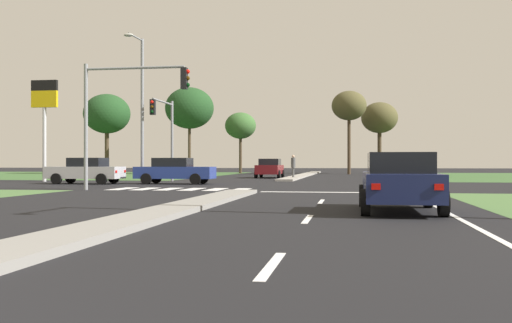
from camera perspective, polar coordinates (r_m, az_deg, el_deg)
ground_plane at (r=32.50m, az=1.29°, el=-2.32°), size 200.00×200.00×0.00m
grass_verge_far_left at (r=64.12m, az=-18.67°, el=-1.21°), size 35.00×35.00×0.01m
median_island_near at (r=13.96m, az=-9.56°, el=-5.01°), size 1.20×22.00×0.14m
median_island_far at (r=57.35m, az=4.74°, el=-1.29°), size 1.20×36.00×0.14m
lane_dash_near at (r=7.35m, az=1.49°, el=-9.98°), size 0.14×2.00×0.01m
lane_dash_second at (r=13.27m, az=4.99°, el=-5.55°), size 0.14×2.00×0.01m
lane_dash_third at (r=19.24m, az=6.31°, el=-3.85°), size 0.14×2.00×0.01m
edge_line_right at (r=14.42m, az=18.74°, el=-5.11°), size 0.14×24.00×0.01m
stop_bar_near at (r=25.21m, az=7.68°, el=-2.96°), size 6.40×0.50×0.01m
crosswalk_bar_near at (r=29.10m, az=-12.75°, el=-2.57°), size 0.70×2.80×0.01m
crosswalk_bar_second at (r=28.69m, az=-10.62°, el=-2.61°), size 0.70×2.80×0.01m
crosswalk_bar_third at (r=28.32m, az=-8.43°, el=-2.64°), size 0.70×2.80×0.01m
crosswalk_bar_fourth at (r=28.00m, az=-6.18°, el=-2.67°), size 0.70×2.80×0.01m
crosswalk_bar_fifth at (r=27.71m, az=-3.89°, el=-2.70°), size 0.70×2.80×0.01m
crosswalk_bar_sixth at (r=27.48m, az=-1.55°, el=-2.72°), size 0.70×2.80×0.01m
car_maroon_near at (r=48.58m, az=1.34°, el=-0.64°), size 2.06×4.35×1.57m
car_navy_second at (r=15.71m, az=13.64°, el=-1.87°), size 2.01×4.48×1.52m
car_blue_third at (r=35.13m, az=-7.85°, el=-0.88°), size 4.61×1.97×1.53m
car_silver_fourth at (r=36.30m, az=-16.04°, el=-0.84°), size 4.36×1.98×1.54m
traffic_signal_far_left at (r=39.20m, az=-8.77°, el=3.52°), size 0.32×4.30×5.44m
traffic_signal_near_left at (r=27.69m, az=-12.69°, el=5.60°), size 5.02×0.32×5.80m
street_lamp_second at (r=37.02m, az=-11.02°, el=5.68°), size 0.56×2.31×8.87m
pedestrian_at_median at (r=45.18m, az=3.61°, el=-0.22°), size 0.34×0.34×1.70m
fuel_price_totem at (r=41.66m, az=-19.70°, el=4.93°), size 1.80×0.24×6.71m
treeline_near at (r=68.80m, az=-14.17°, el=4.45°), size 5.22×5.22×8.97m
treeline_second at (r=66.18m, az=-6.43°, el=5.12°), size 5.39×5.39×9.58m
treeline_third at (r=68.97m, az=-1.51°, el=3.44°), size 3.61×3.61×7.09m
treeline_fourth at (r=63.84m, az=8.95°, el=5.28°), size 3.69×3.69×8.88m
treeline_fifth at (r=68.42m, az=11.81°, el=4.10°), size 4.11×4.11×8.08m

